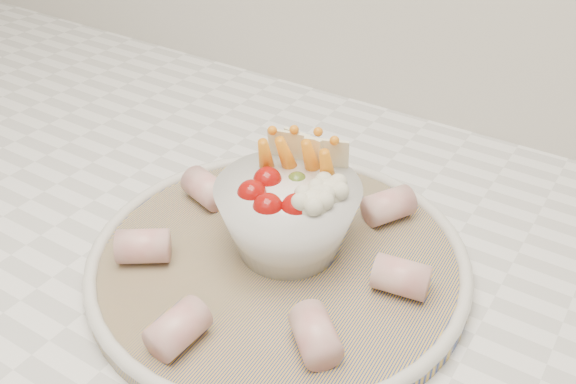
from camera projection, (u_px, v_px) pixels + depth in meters
The scene contains 3 objects.
serving_platter at pixel (279, 259), 0.57m from camera, with size 0.35×0.35×0.02m.
veggie_bowl at pixel (289, 213), 0.56m from camera, with size 0.13×0.13×0.10m.
cured_meat_rolls at pixel (277, 242), 0.56m from camera, with size 0.27×0.29×0.03m.
Camera 1 is at (0.12, 1.05, 1.31)m, focal length 40.00 mm.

